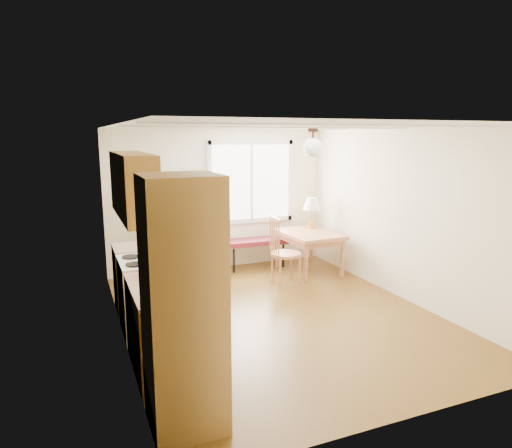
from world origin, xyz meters
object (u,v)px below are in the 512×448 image
bench (256,243)px  chair (280,246)px  dining_table (309,238)px  refrigerator (188,226)px

bench → chair: bearing=-88.0°
dining_table → bench: bearing=138.0°
bench → chair: 1.08m
chair → bench: bearing=91.9°
refrigerator → dining_table: size_ratio=1.49×
bench → refrigerator: bearing=-172.7°
bench → dining_table: size_ratio=0.97×
refrigerator → chair: size_ratio=1.61×
dining_table → chair: size_ratio=1.08×
bench → chair: size_ratio=1.05×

